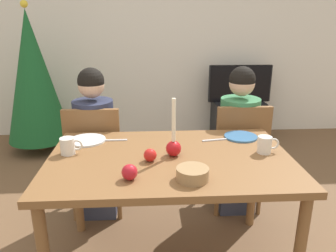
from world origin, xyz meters
TOP-DOWN VIEW (x-y plane):
  - back_wall at (0.00, 2.60)m, footprint 6.40×0.10m
  - dining_table at (0.00, 0.00)m, footprint 1.40×0.90m
  - chair_left at (-0.53, 0.61)m, footprint 0.40×0.40m
  - chair_right at (0.58, 0.61)m, footprint 0.40×0.40m
  - person_left_child at (-0.53, 0.64)m, footprint 0.30×0.30m
  - person_right_child at (0.58, 0.64)m, footprint 0.30×0.30m
  - tv_stand at (1.03, 2.30)m, footprint 0.64×0.40m
  - tv at (1.03, 2.30)m, footprint 0.79×0.05m
  - christmas_tree at (-1.40, 2.02)m, footprint 0.70×0.70m
  - candle_centerpiece at (0.02, 0.01)m, footprint 0.09×0.09m
  - plate_left at (-0.52, 0.28)m, footprint 0.23×0.23m
  - plate_right at (0.49, 0.29)m, footprint 0.22×0.22m
  - mug_left at (-0.59, 0.08)m, footprint 0.13×0.08m
  - mug_right at (0.56, 0.02)m, footprint 0.13×0.08m
  - fork_left at (-0.35, 0.28)m, footprint 0.18×0.01m
  - fork_right at (0.31, 0.24)m, footprint 0.18×0.04m
  - bowl_walnuts at (0.09, -0.29)m, footprint 0.16×0.16m
  - apple_near_candle at (-0.22, -0.27)m, footprint 0.08×0.08m
  - apple_by_left_plate at (-0.11, -0.05)m, footprint 0.07×0.07m

SIDE VIEW (x-z plane):
  - tv_stand at x=1.03m, z-range 0.00..0.48m
  - chair_left at x=-0.53m, z-range 0.06..0.96m
  - chair_right at x=0.58m, z-range 0.06..0.96m
  - person_left_child at x=-0.53m, z-range -0.02..1.16m
  - person_right_child at x=0.58m, z-range -0.02..1.16m
  - dining_table at x=0.00m, z-range 0.29..1.04m
  - tv at x=1.03m, z-range 0.48..0.94m
  - fork_left at x=-0.35m, z-range 0.75..0.76m
  - fork_right at x=0.31m, z-range 0.75..0.76m
  - plate_left at x=-0.52m, z-range 0.75..0.76m
  - plate_right at x=0.49m, z-range 0.75..0.76m
  - bowl_walnuts at x=0.09m, z-range 0.75..0.81m
  - apple_by_left_plate at x=-0.11m, z-range 0.75..0.82m
  - apple_near_candle at x=-0.22m, z-range 0.75..0.83m
  - mug_left at x=-0.59m, z-range 0.75..0.85m
  - mug_right at x=0.56m, z-range 0.75..0.85m
  - candle_centerpiece at x=0.02m, z-range 0.65..0.99m
  - christmas_tree at x=-1.40m, z-range 0.03..1.71m
  - back_wall at x=0.00m, z-range 0.00..2.60m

